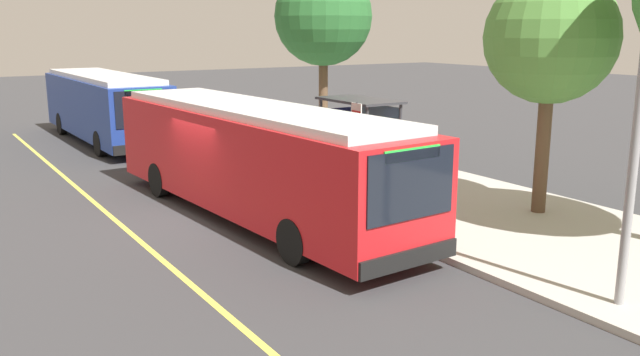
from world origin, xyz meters
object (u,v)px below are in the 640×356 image
object	(u,v)px
waiting_bench	(360,158)
route_sign_post	(357,140)
transit_bus_main	(253,156)
transit_bus_second	(104,105)
pedestrian_commuter	(346,156)

from	to	relation	value
waiting_bench	route_sign_post	distance (m)	4.41
transit_bus_main	route_sign_post	bearing A→B (deg)	70.25
transit_bus_second	route_sign_post	xyz separation A→B (m)	(15.09, 2.68, 0.34)
waiting_bench	pedestrian_commuter	bearing A→B (deg)	-46.55
route_sign_post	pedestrian_commuter	distance (m)	2.23
route_sign_post	pedestrian_commuter	size ratio (longest dim) A/B	1.66
transit_bus_main	transit_bus_second	world-z (taller)	same
route_sign_post	transit_bus_second	bearing A→B (deg)	-169.92
waiting_bench	pedestrian_commuter	distance (m)	2.26
transit_bus_main	pedestrian_commuter	distance (m)	3.69
transit_bus_main	route_sign_post	distance (m)	2.78
transit_bus_main	route_sign_post	xyz separation A→B (m)	(0.93, 2.60, 0.34)
transit_bus_main	waiting_bench	xyz separation A→B (m)	(-2.41, 5.15, -0.98)
transit_bus_second	waiting_bench	size ratio (longest dim) A/B	6.81
transit_bus_main	pedestrian_commuter	size ratio (longest dim) A/B	7.07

